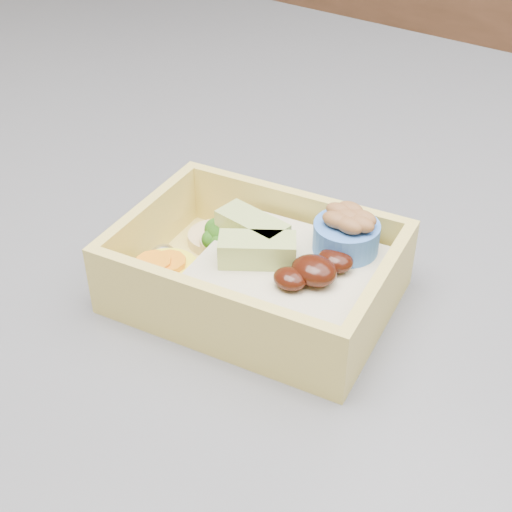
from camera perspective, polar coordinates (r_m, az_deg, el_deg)
The scene contains 2 objects.
island at distance 0.96m, azimuth -2.59°, elevation -17.20°, with size 1.24×0.84×0.92m.
bento_box at distance 0.47m, azimuth 0.74°, elevation -1.19°, with size 0.20×0.15×0.06m.
Camera 1 is at (0.37, -0.53, 1.23)m, focal length 50.00 mm.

